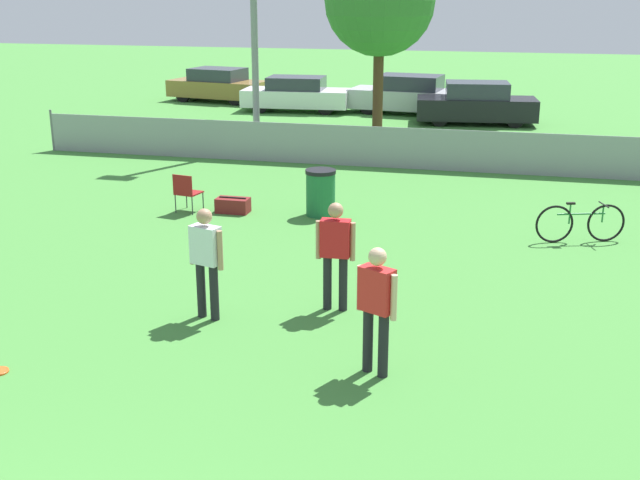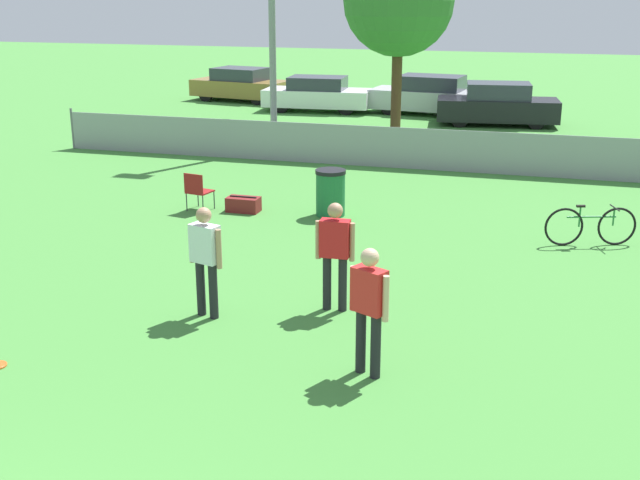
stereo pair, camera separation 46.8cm
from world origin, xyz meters
name	(u,v)px [view 1 (the left image)]	position (x,y,z in m)	size (l,w,h in m)	color
fence_backline	(374,147)	(0.00, 18.00, 0.55)	(19.46, 0.07, 1.21)	gray
tree_near_pole	(380,1)	(-0.59, 21.83, 4.26)	(3.35, 3.35, 5.96)	#4C331E
player_thrower_red	(335,248)	(1.22, 7.92, 0.98)	(0.59, 0.24, 1.67)	black
player_defender_red	(376,301)	(2.17, 5.99, 0.98)	(0.54, 0.39, 1.67)	black
player_receiver_white	(206,255)	(-0.52, 7.16, 0.98)	(0.57, 0.33, 1.67)	black
folding_chair_sideline	(186,191)	(-3.10, 12.50, 0.48)	(0.56, 0.56, 0.85)	#333338
bicycle_sideline	(580,223)	(5.00, 12.31, 0.38)	(1.67, 0.64, 0.79)	black
trash_bin	(321,192)	(-0.25, 12.97, 0.50)	(0.65, 0.65, 0.99)	#1E6638
gear_bag_sideline	(233,205)	(-2.14, 12.73, 0.16)	(0.71, 0.39, 0.34)	maroon
parked_car_tan	(218,85)	(-8.75, 29.30, 0.68)	(4.35, 2.45, 1.40)	black
parked_car_white	(296,94)	(-4.77, 27.36, 0.66)	(4.25, 1.99, 1.34)	black
parked_car_silver	(409,95)	(-0.39, 27.80, 0.70)	(4.72, 2.31, 1.47)	black
parked_car_dark	(476,104)	(2.24, 25.97, 0.70)	(4.35, 2.22, 1.47)	black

